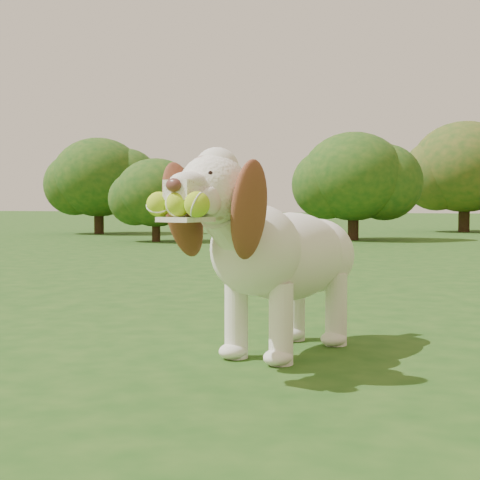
% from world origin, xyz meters
% --- Properties ---
extents(ground, '(80.00, 80.00, 0.00)m').
position_xyz_m(ground, '(0.00, 0.00, 0.00)').
color(ground, '#1C4814').
rests_on(ground, ground).
extents(dog, '(0.66, 1.33, 0.87)m').
position_xyz_m(dog, '(0.38, -0.14, 0.46)').
color(dog, white).
rests_on(dog, ground).
extents(shrub_a, '(1.33, 1.33, 1.38)m').
position_xyz_m(shrub_a, '(-4.23, 7.76, 0.81)').
color(shrub_a, '#382314').
rests_on(shrub_a, ground).
extents(shrub_b, '(1.79, 1.79, 1.86)m').
position_xyz_m(shrub_b, '(-1.28, 9.41, 1.09)').
color(shrub_b, '#382314').
rests_on(shrub_b, ground).
extents(shrub_i, '(2.32, 2.32, 2.41)m').
position_xyz_m(shrub_i, '(0.29, 13.61, 1.42)').
color(shrub_i, '#382314').
rests_on(shrub_i, ground).
extents(shrub_e, '(1.91, 1.91, 1.98)m').
position_xyz_m(shrub_e, '(-6.71, 10.04, 1.16)').
color(shrub_e, '#382314').
rests_on(shrub_e, ground).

